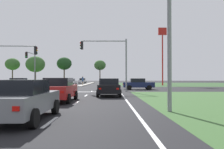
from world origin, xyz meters
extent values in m
plane|color=black|center=(0.00, 30.00, 0.00)|extent=(200.00, 200.00, 0.00)
cube|color=#2D4C28|center=(25.50, 54.50, 0.00)|extent=(35.00, 35.00, 0.01)
cube|color=gray|center=(0.00, 11.00, 0.07)|extent=(1.20, 22.00, 0.14)
cube|color=gray|center=(0.00, 55.00, 0.07)|extent=(1.20, 36.00, 0.14)
cube|color=silver|center=(3.50, 5.86, 0.01)|extent=(0.14, 2.00, 0.01)
cube|color=silver|center=(3.50, 11.86, 0.01)|extent=(0.14, 2.00, 0.01)
cube|color=silver|center=(3.50, 17.86, 0.01)|extent=(0.14, 2.00, 0.01)
cube|color=silver|center=(3.50, 23.86, 0.01)|extent=(0.14, 2.00, 0.01)
cube|color=silver|center=(6.85, 12.00, 0.01)|extent=(0.14, 24.00, 0.01)
cube|color=silver|center=(3.80, 23.00, 0.01)|extent=(6.40, 0.50, 0.01)
cube|color=silver|center=(-6.40, 24.80, 0.01)|extent=(0.70, 2.80, 0.01)
cube|color=silver|center=(-5.25, 24.80, 0.01)|extent=(0.70, 2.80, 0.01)
cube|color=silver|center=(-4.10, 24.80, 0.01)|extent=(0.70, 2.80, 0.01)
cube|color=silver|center=(-2.95, 24.80, 0.01)|extent=(0.70, 2.80, 0.01)
cube|color=silver|center=(-1.80, 24.80, 0.01)|extent=(0.70, 2.80, 0.01)
cube|color=silver|center=(-0.65, 24.80, 0.01)|extent=(0.70, 2.80, 0.01)
cube|color=#161E47|center=(9.66, 28.08, 0.67)|extent=(4.24, 1.74, 0.70)
cube|color=black|center=(9.51, 28.08, 1.28)|extent=(1.95, 1.53, 0.52)
cube|color=red|center=(7.52, 28.74, 0.74)|extent=(0.04, 0.20, 0.14)
cube|color=red|center=(7.52, 27.42, 0.74)|extent=(0.04, 0.20, 0.14)
cylinder|color=black|center=(11.02, 28.95, 0.32)|extent=(0.64, 0.22, 0.64)
cylinder|color=black|center=(11.02, 27.21, 0.32)|extent=(0.64, 0.22, 0.64)
cylinder|color=black|center=(8.30, 28.95, 0.32)|extent=(0.64, 0.22, 0.64)
cylinder|color=black|center=(8.30, 27.21, 0.32)|extent=(0.64, 0.22, 0.64)
cube|color=silver|center=(-2.44, 62.96, 0.67)|extent=(1.75, 4.39, 0.70)
cube|color=black|center=(-2.44, 63.11, 1.28)|extent=(1.54, 2.02, 0.52)
cube|color=red|center=(-1.77, 65.18, 0.74)|extent=(0.20, 0.04, 0.14)
cube|color=red|center=(-3.10, 65.18, 0.74)|extent=(0.20, 0.04, 0.14)
cylinder|color=black|center=(-1.56, 61.55, 0.32)|extent=(0.22, 0.64, 0.64)
cylinder|color=black|center=(-3.31, 61.55, 0.32)|extent=(0.22, 0.64, 0.64)
cylinder|color=black|center=(-1.56, 64.36, 0.32)|extent=(0.22, 0.64, 0.64)
cylinder|color=black|center=(-3.31, 64.36, 0.32)|extent=(0.22, 0.64, 0.64)
cube|color=#B7B7BC|center=(-2.24, 41.67, 0.64)|extent=(1.81, 4.34, 0.64)
cube|color=black|center=(-2.24, 41.82, 1.22)|extent=(1.59, 2.00, 0.52)
cube|color=red|center=(-1.56, 43.86, 0.71)|extent=(0.20, 0.04, 0.14)
cube|color=red|center=(-2.93, 43.86, 0.71)|extent=(0.20, 0.04, 0.14)
cylinder|color=black|center=(-1.34, 40.28, 0.32)|extent=(0.22, 0.64, 0.64)
cylinder|color=black|center=(-3.15, 40.28, 0.32)|extent=(0.22, 0.64, 0.64)
cylinder|color=black|center=(-1.34, 43.06, 0.32)|extent=(0.22, 0.64, 0.64)
cylinder|color=black|center=(-3.15, 43.06, 0.32)|extent=(0.22, 0.64, 0.64)
cube|color=slate|center=(2.33, 6.23, 0.67)|extent=(1.84, 4.31, 0.69)
cube|color=black|center=(2.33, 6.08, 1.27)|extent=(1.62, 1.98, 0.52)
cube|color=red|center=(3.02, 4.06, 0.73)|extent=(0.20, 0.04, 0.14)
cylinder|color=black|center=(1.41, 7.61, 0.32)|extent=(0.22, 0.64, 0.64)
cylinder|color=black|center=(3.24, 7.61, 0.32)|extent=(0.22, 0.64, 0.64)
cylinder|color=black|center=(3.24, 4.85, 0.32)|extent=(0.22, 0.64, 0.64)
cube|color=black|center=(5.59, 17.28, 0.68)|extent=(1.85, 4.24, 0.72)
cube|color=black|center=(5.59, 17.13, 1.30)|extent=(1.63, 1.95, 0.52)
cube|color=red|center=(4.89, 15.15, 0.75)|extent=(0.20, 0.04, 0.14)
cube|color=red|center=(6.29, 15.15, 0.75)|extent=(0.20, 0.04, 0.14)
cylinder|color=black|center=(4.67, 18.64, 0.32)|extent=(0.22, 0.64, 0.64)
cylinder|color=black|center=(6.52, 18.64, 0.32)|extent=(0.22, 0.64, 0.64)
cylinder|color=black|center=(4.67, 15.93, 0.32)|extent=(0.22, 0.64, 0.64)
cylinder|color=black|center=(6.52, 15.93, 0.32)|extent=(0.22, 0.64, 0.64)
cube|color=#A31919|center=(2.22, 12.81, 0.70)|extent=(1.78, 4.49, 0.77)
cube|color=black|center=(2.22, 12.66, 1.35)|extent=(1.57, 2.06, 0.52)
cube|color=red|center=(1.55, 10.54, 0.78)|extent=(0.20, 0.04, 0.14)
cube|color=red|center=(2.90, 10.54, 0.78)|extent=(0.20, 0.04, 0.14)
cylinder|color=black|center=(1.33, 14.24, 0.32)|extent=(0.22, 0.64, 0.64)
cylinder|color=black|center=(3.12, 14.24, 0.32)|extent=(0.22, 0.64, 0.64)
cylinder|color=black|center=(1.33, 11.37, 0.32)|extent=(0.22, 0.64, 0.64)
cylinder|color=black|center=(3.12, 11.37, 0.32)|extent=(0.22, 0.64, 0.64)
cube|color=#19565B|center=(-8.04, 30.41, 0.70)|extent=(4.30, 1.84, 0.76)
cube|color=black|center=(-7.89, 30.41, 1.34)|extent=(1.98, 1.62, 0.52)
cube|color=red|center=(-5.87, 29.71, 0.77)|extent=(0.04, 0.20, 0.14)
cube|color=red|center=(-5.87, 31.11, 0.77)|extent=(0.04, 0.20, 0.14)
cylinder|color=black|center=(-9.41, 29.49, 0.32)|extent=(0.64, 0.22, 0.64)
cylinder|color=black|center=(-9.41, 31.33, 0.32)|extent=(0.64, 0.22, 0.64)
cylinder|color=black|center=(-6.66, 29.49, 0.32)|extent=(0.64, 0.22, 0.64)
cylinder|color=black|center=(-6.66, 31.33, 0.32)|extent=(0.64, 0.22, 0.64)
cylinder|color=gray|center=(-7.60, 36.60, 3.02)|extent=(0.18, 0.18, 6.04)
cylinder|color=gray|center=(-7.60, 34.63, 5.79)|extent=(0.12, 3.94, 0.12)
cube|color=black|center=(-7.60, 32.66, 5.26)|extent=(0.32, 0.26, 0.95)
sphere|color=#360503|center=(-7.60, 32.50, 5.56)|extent=(0.20, 0.20, 0.20)
sphere|color=#3A2405|center=(-7.60, 32.50, 5.26)|extent=(0.20, 0.20, 0.20)
sphere|color=green|center=(-7.60, 32.50, 4.96)|extent=(0.20, 0.20, 0.20)
cylinder|color=gray|center=(7.60, 23.40, 3.10)|extent=(0.18, 0.18, 6.20)
cylinder|color=gray|center=(5.01, 23.40, 5.95)|extent=(5.19, 0.12, 0.12)
cube|color=black|center=(2.41, 23.40, 5.42)|extent=(0.26, 0.32, 0.95)
sphere|color=red|center=(2.25, 23.40, 5.72)|extent=(0.20, 0.20, 0.20)
sphere|color=#3A2405|center=(2.25, 23.40, 5.42)|extent=(0.20, 0.20, 0.20)
sphere|color=black|center=(2.25, 23.40, 5.12)|extent=(0.20, 0.20, 0.20)
cylinder|color=gray|center=(-5.30, 23.40, 5.34)|extent=(4.59, 0.12, 0.12)
cube|color=black|center=(-3.01, 23.40, 4.82)|extent=(0.26, 0.32, 0.95)
sphere|color=#360503|center=(-2.85, 23.40, 5.12)|extent=(0.20, 0.20, 0.20)
sphere|color=orange|center=(-2.85, 23.40, 4.82)|extent=(0.20, 0.20, 0.20)
sphere|color=black|center=(-2.85, 23.40, 4.52)|extent=(0.20, 0.20, 0.20)
cylinder|color=gray|center=(8.50, 8.24, 4.65)|extent=(0.20, 0.20, 9.29)
cylinder|color=#9E8966|center=(0.08, 43.01, 0.54)|extent=(0.16, 0.16, 0.79)
cylinder|color=#335184|center=(0.08, 43.01, 1.35)|extent=(0.34, 0.34, 0.83)
sphere|color=tan|center=(0.08, 43.01, 1.88)|extent=(0.23, 0.23, 0.23)
cylinder|color=red|center=(17.20, 45.15, 5.50)|extent=(0.28, 0.28, 11.01)
cube|color=red|center=(17.20, 45.15, 11.81)|extent=(1.80, 0.30, 1.60)
torus|color=yellow|center=(16.81, 45.32, 11.81)|extent=(0.96, 0.16, 0.96)
torus|color=yellow|center=(17.60, 45.32, 11.81)|extent=(0.96, 0.16, 0.96)
cylinder|color=#423323|center=(-21.52, 59.03, 2.21)|extent=(0.29, 0.29, 4.42)
ellipsoid|color=#38602D|center=(-21.52, 59.03, 5.50)|extent=(3.92, 3.92, 3.33)
cylinder|color=#423323|center=(-15.23, 59.33, 2.02)|extent=(0.38, 0.38, 4.05)
ellipsoid|color=#38602D|center=(-15.23, 59.33, 5.50)|extent=(5.27, 5.27, 4.48)
cylinder|color=#423323|center=(-7.90, 63.04, 2.37)|extent=(0.35, 0.35, 4.73)
ellipsoid|color=#1E421E|center=(-7.90, 63.04, 5.94)|extent=(4.39, 4.39, 3.73)
cylinder|color=#423323|center=(2.80, 62.44, 2.25)|extent=(0.28, 0.28, 4.49)
ellipsoid|color=#38602D|center=(2.80, 62.44, 5.44)|extent=(3.44, 3.44, 2.93)
camera|label=1|loc=(5.64, -2.07, 1.59)|focal=34.92mm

